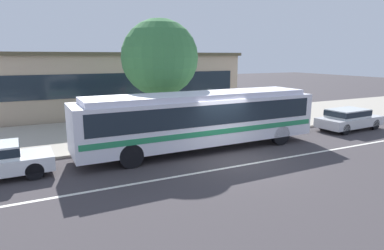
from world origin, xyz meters
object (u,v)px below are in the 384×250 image
Objects in this scene: pedestrian_walking_along_curb at (134,125)px; pedestrian_standing_by_tree at (202,117)px; transit_bus at (201,117)px; sedan_far_ahead at (349,118)px; street_tree_near_stop at (160,58)px; pedestrian_waiting_near_sign at (188,118)px.

pedestrian_walking_along_curb is 4.03m from pedestrian_standing_by_tree.
transit_bus is 2.71× the size of sedan_far_ahead.
pedestrian_walking_along_curb is 4.33m from street_tree_near_stop.
transit_bus is 2.70m from pedestrian_waiting_near_sign.
sedan_far_ahead is 2.53× the size of pedestrian_standing_by_tree.
street_tree_near_stop is at bearing 139.53° from pedestrian_standing_by_tree.
transit_bus is 6.87× the size of pedestrian_standing_by_tree.
street_tree_near_stop is (2.16, 1.96, 3.20)m from pedestrian_walking_along_curb.
pedestrian_walking_along_curb reaches higher than sedan_far_ahead.
pedestrian_waiting_near_sign is at bearing 77.95° from transit_bus.
transit_bus is 2.59m from pedestrian_standing_by_tree.
pedestrian_walking_along_curb reaches higher than pedestrian_waiting_near_sign.
pedestrian_walking_along_curb is (-3.31, -0.76, 0.06)m from pedestrian_waiting_near_sign.
sedan_far_ahead is at bearing -14.87° from pedestrian_standing_by_tree.
pedestrian_standing_by_tree is at bearing -40.47° from street_tree_near_stop.
pedestrian_standing_by_tree is (1.25, 2.21, -0.47)m from transit_bus.
pedestrian_walking_along_curb is at bearing -167.07° from pedestrian_waiting_near_sign.
transit_bus is 7.27× the size of pedestrian_waiting_near_sign.
street_tree_near_stop reaches higher than sedan_far_ahead.
pedestrian_waiting_near_sign is (0.55, 2.59, -0.53)m from transit_bus.
transit_bus reaches higher than pedestrian_walking_along_curb.
transit_bus is 4.71m from street_tree_near_stop.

